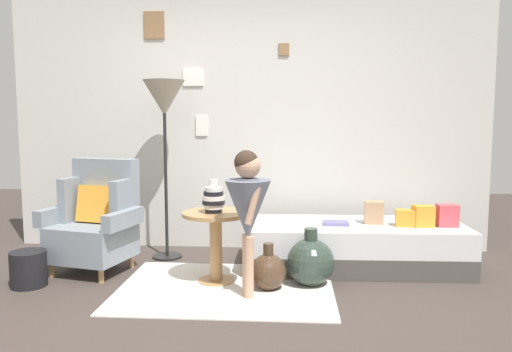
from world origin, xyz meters
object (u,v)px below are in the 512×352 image
object	(u,v)px
side_table	(216,233)
daybed	(355,246)
book_on_daybed	(336,223)
armchair	(96,221)
person_child	(248,204)
demijohn_near	(268,271)
floor_lamp	(164,105)
demijohn_far	(311,262)
vase_striped	(214,199)
magazine_basket	(29,269)

from	to	relation	value
side_table	daybed	bearing A→B (deg)	22.44
book_on_daybed	side_table	bearing A→B (deg)	-157.33
armchair	person_child	world-z (taller)	person_child
armchair	demijohn_near	bearing A→B (deg)	-15.24
floor_lamp	demijohn_far	xyz separation A→B (m)	(1.34, -0.73, -1.26)
person_child	side_table	bearing A→B (deg)	131.47
daybed	vase_striped	size ratio (longest dim) A/B	7.19
magazine_basket	daybed	bearing A→B (deg)	14.61
floor_lamp	magazine_basket	size ratio (longest dim) A/B	5.99
book_on_daybed	demijohn_far	xyz separation A→B (m)	(-0.24, -0.45, -0.22)
demijohn_far	vase_striped	bearing A→B (deg)	-179.99
side_table	book_on_daybed	distance (m)	1.08
floor_lamp	demijohn_far	bearing A→B (deg)	-28.56
daybed	demijohn_near	bearing A→B (deg)	-139.09
demijohn_near	demijohn_far	size ratio (longest dim) A/B	0.80
daybed	demijohn_near	distance (m)	0.98
armchair	demijohn_near	world-z (taller)	armchair
daybed	magazine_basket	size ratio (longest dim) A/B	6.84
floor_lamp	demijohn_near	size ratio (longest dim) A/B	4.56
side_table	vase_striped	bearing A→B (deg)	-109.26
armchair	book_on_daybed	xyz separation A→B (m)	(2.08, 0.16, -0.02)
book_on_daybed	magazine_basket	bearing A→B (deg)	-165.87
demijohn_near	magazine_basket	size ratio (longest dim) A/B	1.31
side_table	vase_striped	world-z (taller)	vase_striped
daybed	vase_striped	world-z (taller)	vase_striped
armchair	demijohn_near	size ratio (longest dim) A/B	2.63
side_table	magazine_basket	xyz separation A→B (m)	(-1.46, -0.20, -0.27)
floor_lamp	demijohn_near	xyz separation A→B (m)	(1.01, -0.85, -1.30)
armchair	vase_striped	distance (m)	1.14
side_table	person_child	bearing A→B (deg)	-48.53
armchair	magazine_basket	world-z (taller)	armchair
armchair	daybed	size ratio (longest dim) A/B	0.51
magazine_basket	armchair	bearing A→B (deg)	50.54
daybed	magazine_basket	xyz separation A→B (m)	(-2.63, -0.69, -0.06)
demijohn_near	magazine_basket	xyz separation A→B (m)	(-1.90, -0.05, -0.01)
vase_striped	magazine_basket	distance (m)	1.56
person_child	demijohn_far	xyz separation A→B (m)	(0.47, 0.29, -0.50)
armchair	book_on_daybed	world-z (taller)	armchair
person_child	demijohn_far	bearing A→B (deg)	31.80
armchair	daybed	world-z (taller)	armchair
daybed	vase_striped	distance (m)	1.38
magazine_basket	side_table	bearing A→B (deg)	7.91
vase_striped	person_child	distance (m)	0.42
vase_striped	demijohn_near	bearing A→B (deg)	-15.93
armchair	vase_striped	xyz separation A→B (m)	(1.08, -0.29, 0.25)
side_table	demijohn_near	xyz separation A→B (m)	(0.43, -0.16, -0.26)
floor_lamp	magazine_basket	bearing A→B (deg)	-134.57
person_child	demijohn_near	bearing A→B (deg)	49.42
book_on_daybed	floor_lamp	bearing A→B (deg)	169.86
person_child	magazine_basket	distance (m)	1.84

